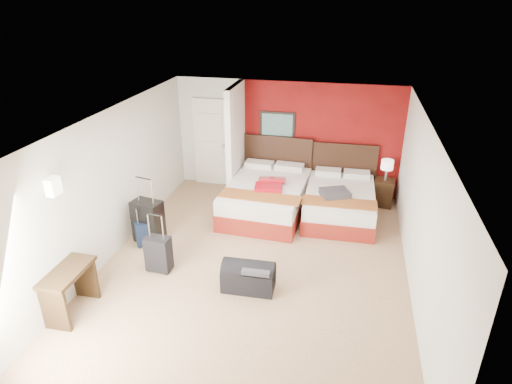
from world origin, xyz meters
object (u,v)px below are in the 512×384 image
(suitcase_charcoal, at_px, (159,255))
(bed_right, at_px, (339,204))
(nightstand, at_px, (384,192))
(desk, at_px, (71,291))
(red_suitcase_open, at_px, (270,184))
(suitcase_black, at_px, (148,223))
(suitcase_navy, at_px, (145,235))
(duffel_bag, at_px, (249,277))
(table_lamp, at_px, (387,170))
(bed_left, at_px, (266,198))

(suitcase_charcoal, bearing_deg, bed_right, 45.71)
(nightstand, bearing_deg, desk, -126.77)
(desk, bearing_deg, nightstand, 44.96)
(red_suitcase_open, distance_m, suitcase_charcoal, 2.76)
(suitcase_black, xyz_separation_m, suitcase_navy, (-0.02, -0.14, -0.18))
(duffel_bag, bearing_deg, suitcase_charcoal, 172.89)
(nightstand, xyz_separation_m, duffel_bag, (-2.16, -3.49, -0.09))
(table_lamp, xyz_separation_m, duffel_bag, (-2.16, -3.49, -0.60))
(suitcase_navy, bearing_deg, bed_right, -4.06)
(bed_left, height_order, suitcase_navy, bed_left)
(nightstand, bearing_deg, suitcase_charcoal, -130.26)
(bed_left, height_order, red_suitcase_open, red_suitcase_open)
(suitcase_charcoal, xyz_separation_m, suitcase_navy, (-0.58, 0.68, -0.08))
(bed_left, xyz_separation_m, suitcase_charcoal, (-1.32, -2.44, -0.03))
(table_lamp, distance_m, duffel_bag, 4.15)
(table_lamp, bearing_deg, nightstand, 0.00)
(bed_left, xyz_separation_m, desk, (-2.10, -3.67, 0.03))
(bed_left, height_order, nightstand, bed_left)
(suitcase_charcoal, relative_size, suitcase_navy, 1.35)
(bed_left, distance_m, bed_right, 1.50)
(table_lamp, height_order, desk, table_lamp)
(nightstand, xyz_separation_m, desk, (-4.50, -4.57, 0.07))
(bed_right, bearing_deg, suitcase_black, -153.26)
(bed_right, distance_m, suitcase_black, 3.79)
(suitcase_navy, distance_m, duffel_bag, 2.29)
(table_lamp, distance_m, suitcase_navy, 5.08)
(suitcase_black, distance_m, suitcase_charcoal, 1.00)
(suitcase_black, bearing_deg, duffel_bag, -13.45)
(suitcase_charcoal, xyz_separation_m, desk, (-0.79, -1.23, 0.06))
(suitcase_black, height_order, suitcase_navy, suitcase_black)
(red_suitcase_open, xyz_separation_m, duffel_bag, (0.13, -2.49, -0.50))
(desk, bearing_deg, duffel_bag, 24.27)
(suitcase_black, xyz_separation_m, desk, (-0.23, -2.05, -0.03))
(bed_left, height_order, desk, desk)
(bed_right, height_order, table_lamp, table_lamp)
(bed_left, xyz_separation_m, suitcase_black, (-1.87, -1.62, 0.07))
(suitcase_black, relative_size, suitcase_navy, 1.80)
(nightstand, xyz_separation_m, suitcase_navy, (-4.29, -2.66, -0.07))
(duffel_bag, height_order, desk, desk)
(desk, bearing_deg, suitcase_charcoal, 56.93)
(red_suitcase_open, xyz_separation_m, suitcase_navy, (-1.99, -1.66, -0.48))
(nightstand, bearing_deg, suitcase_black, -141.68)
(bed_right, bearing_deg, suitcase_charcoal, -138.27)
(nightstand, bearing_deg, bed_left, -151.62)
(table_lamp, bearing_deg, suitcase_black, -149.47)
(bed_left, bearing_deg, table_lamp, 23.85)
(bed_right, relative_size, red_suitcase_open, 2.66)
(red_suitcase_open, bearing_deg, suitcase_navy, -147.14)
(suitcase_black, bearing_deg, bed_right, 38.92)
(nightstand, bearing_deg, red_suitcase_open, -148.67)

